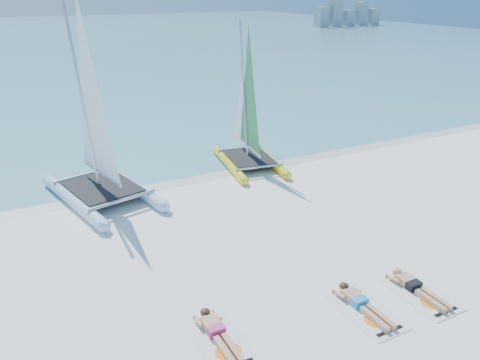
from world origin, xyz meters
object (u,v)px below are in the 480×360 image
object	(u,v)px
towel_b	(366,311)
sunbather_a	(217,332)
towel_c	(420,294)
towel_a	(221,342)
sunbather_c	(415,286)
catamaran_blue	(95,139)
catamaran_yellow	(246,119)
sunbather_b	(361,303)

from	to	relation	value
towel_b	sunbather_a	bearing A→B (deg)	166.13
towel_b	towel_c	distance (m)	1.61
towel_a	towel_b	bearing A→B (deg)	-10.74
sunbather_a	sunbather_c	xyz separation A→B (m)	(4.97, -0.75, 0.00)
catamaran_blue	towel_c	size ratio (longest dim) A/B	3.88
catamaran_blue	towel_c	distance (m)	11.04
catamaran_yellow	sunbather_b	world-z (taller)	catamaran_yellow
sunbather_b	sunbather_c	distance (m)	1.61
sunbather_a	towel_b	bearing A→B (deg)	-13.87
catamaran_yellow	sunbather_c	distance (m)	10.08
towel_a	sunbather_a	bearing A→B (deg)	90.00
catamaran_blue	towel_b	size ratio (longest dim) A/B	3.88
sunbather_a	towel_b	xyz separation A→B (m)	(3.36, -0.83, -0.11)
sunbather_c	catamaran_yellow	bearing A→B (deg)	86.59
sunbather_a	sunbather_c	bearing A→B (deg)	-8.57
towel_b	sunbather_c	distance (m)	1.61
catamaran_blue	sunbather_c	world-z (taller)	catamaran_blue
towel_b	catamaran_yellow	bearing A→B (deg)	77.60
towel_b	sunbather_b	xyz separation A→B (m)	(-0.00, 0.19, 0.11)
catamaran_yellow	towel_c	distance (m)	10.28
towel_a	towel_c	xyz separation A→B (m)	(4.97, -0.75, 0.00)
towel_b	towel_c	xyz separation A→B (m)	(1.61, -0.11, 0.00)
catamaran_blue	towel_c	bearing A→B (deg)	-71.61
sunbather_a	sunbather_b	size ratio (longest dim) A/B	1.00
catamaran_blue	catamaran_yellow	xyz separation A→B (m)	(6.18, 0.82, -0.28)
towel_b	towel_c	size ratio (longest dim) A/B	1.00
towel_c	sunbather_c	xyz separation A→B (m)	(0.00, 0.19, 0.11)
catamaran_blue	catamaran_yellow	world-z (taller)	catamaran_blue
sunbather_c	sunbather_a	bearing A→B (deg)	171.43
catamaran_blue	sunbather_b	xyz separation A→B (m)	(3.98, -8.97, -2.02)
catamaran_blue	sunbather_b	distance (m)	10.03
catamaran_yellow	sunbather_a	size ratio (longest dim) A/B	3.42
catamaran_yellow	towel_c	size ratio (longest dim) A/B	3.19
catamaran_blue	sunbather_a	world-z (taller)	catamaran_blue
catamaran_blue	sunbather_b	world-z (taller)	catamaran_blue
catamaran_yellow	towel_a	distance (m)	11.03
catamaran_yellow	sunbather_b	size ratio (longest dim) A/B	3.42
sunbather_b	catamaran_blue	bearing A→B (deg)	113.94
catamaran_yellow	towel_c	xyz separation A→B (m)	(-0.59, -10.10, -1.85)
sunbather_a	sunbather_b	world-z (taller)	same
towel_a	sunbather_a	world-z (taller)	sunbather_a
towel_b	sunbather_c	size ratio (longest dim) A/B	1.07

